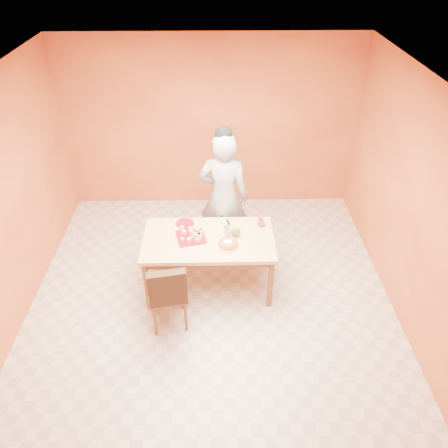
{
  "coord_description": "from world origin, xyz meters",
  "views": [
    {
      "loc": [
        0.08,
        -3.83,
        3.97
      ],
      "look_at": [
        0.16,
        0.3,
        1.05
      ],
      "focal_mm": 35.0,
      "sensor_mm": 36.0,
      "label": 1
    }
  ],
  "objects_px": {
    "pastry_platter": "(191,237)",
    "checker_tin": "(261,224)",
    "red_dinner_plate": "(185,223)",
    "sponge_cake": "(228,243)",
    "dining_table": "(209,244)",
    "magenta_glass": "(261,219)",
    "egg_ornament": "(236,231)",
    "dining_chair": "(167,292)",
    "person": "(224,197)"
  },
  "relations": [
    {
      "from": "magenta_glass",
      "to": "checker_tin",
      "type": "height_order",
      "value": "magenta_glass"
    },
    {
      "from": "red_dinner_plate",
      "to": "egg_ornament",
      "type": "height_order",
      "value": "egg_ornament"
    },
    {
      "from": "sponge_cake",
      "to": "dining_chair",
      "type": "bearing_deg",
      "value": -144.91
    },
    {
      "from": "red_dinner_plate",
      "to": "egg_ornament",
      "type": "distance_m",
      "value": 0.7
    },
    {
      "from": "pastry_platter",
      "to": "person",
      "type": "bearing_deg",
      "value": 58.86
    },
    {
      "from": "dining_table",
      "to": "sponge_cake",
      "type": "relative_size",
      "value": 6.78
    },
    {
      "from": "pastry_platter",
      "to": "magenta_glass",
      "type": "bearing_deg",
      "value": 19.53
    },
    {
      "from": "person",
      "to": "dining_table",
      "type": "bearing_deg",
      "value": 85.58
    },
    {
      "from": "sponge_cake",
      "to": "checker_tin",
      "type": "relative_size",
      "value": 2.35
    },
    {
      "from": "dining_table",
      "to": "dining_chair",
      "type": "bearing_deg",
      "value": -125.68
    },
    {
      "from": "dining_table",
      "to": "checker_tin",
      "type": "bearing_deg",
      "value": 21.41
    },
    {
      "from": "person",
      "to": "sponge_cake",
      "type": "bearing_deg",
      "value": 103.71
    },
    {
      "from": "pastry_platter",
      "to": "egg_ornament",
      "type": "xyz_separation_m",
      "value": [
        0.54,
        0.01,
        0.07
      ]
    },
    {
      "from": "dining_chair",
      "to": "checker_tin",
      "type": "bearing_deg",
      "value": 28.62
    },
    {
      "from": "red_dinner_plate",
      "to": "pastry_platter",
      "type": "bearing_deg",
      "value": -73.28
    },
    {
      "from": "pastry_platter",
      "to": "red_dinner_plate",
      "type": "height_order",
      "value": "pastry_platter"
    },
    {
      "from": "pastry_platter",
      "to": "red_dinner_plate",
      "type": "bearing_deg",
      "value": 106.72
    },
    {
      "from": "dining_chair",
      "to": "sponge_cake",
      "type": "relative_size",
      "value": 4.03
    },
    {
      "from": "person",
      "to": "magenta_glass",
      "type": "distance_m",
      "value": 0.61
    },
    {
      "from": "pastry_platter",
      "to": "checker_tin",
      "type": "bearing_deg",
      "value": 15.47
    },
    {
      "from": "red_dinner_plate",
      "to": "sponge_cake",
      "type": "relative_size",
      "value": 1.0
    },
    {
      "from": "dining_table",
      "to": "dining_chair",
      "type": "distance_m",
      "value": 0.82
    },
    {
      "from": "red_dinner_plate",
      "to": "person",
      "type": "bearing_deg",
      "value": 38.12
    },
    {
      "from": "dining_chair",
      "to": "checker_tin",
      "type": "distance_m",
      "value": 1.48
    },
    {
      "from": "person",
      "to": "magenta_glass",
      "type": "xyz_separation_m",
      "value": [
        0.46,
        -0.37,
        -0.11
      ]
    },
    {
      "from": "dining_chair",
      "to": "red_dinner_plate",
      "type": "xyz_separation_m",
      "value": [
        0.17,
        0.96,
        0.27
      ]
    },
    {
      "from": "egg_ornament",
      "to": "dining_table",
      "type": "bearing_deg",
      "value": 177.81
    },
    {
      "from": "dining_chair",
      "to": "red_dinner_plate",
      "type": "relative_size",
      "value": 4.02
    },
    {
      "from": "magenta_glass",
      "to": "checker_tin",
      "type": "relative_size",
      "value": 0.87
    },
    {
      "from": "person",
      "to": "pastry_platter",
      "type": "relative_size",
      "value": 5.5
    },
    {
      "from": "sponge_cake",
      "to": "egg_ornament",
      "type": "height_order",
      "value": "egg_ornament"
    },
    {
      "from": "red_dinner_plate",
      "to": "sponge_cake",
      "type": "xyz_separation_m",
      "value": [
        0.54,
        -0.47,
        0.03
      ]
    },
    {
      "from": "dining_chair",
      "to": "egg_ornament",
      "type": "relative_size",
      "value": 6.15
    },
    {
      "from": "egg_ornament",
      "to": "dining_chair",
      "type": "bearing_deg",
      "value": -146.9
    },
    {
      "from": "dining_table",
      "to": "person",
      "type": "bearing_deg",
      "value": 74.1
    },
    {
      "from": "dining_table",
      "to": "dining_chair",
      "type": "xyz_separation_m",
      "value": [
        -0.47,
        -0.65,
        -0.17
      ]
    },
    {
      "from": "sponge_cake",
      "to": "egg_ornament",
      "type": "distance_m",
      "value": 0.21
    },
    {
      "from": "dining_table",
      "to": "checker_tin",
      "type": "distance_m",
      "value": 0.73
    },
    {
      "from": "egg_ornament",
      "to": "sponge_cake",
      "type": "bearing_deg",
      "value": -124.69
    },
    {
      "from": "sponge_cake",
      "to": "pastry_platter",
      "type": "bearing_deg",
      "value": 158.55
    },
    {
      "from": "pastry_platter",
      "to": "egg_ornament",
      "type": "height_order",
      "value": "egg_ornament"
    },
    {
      "from": "dining_table",
      "to": "magenta_glass",
      "type": "relative_size",
      "value": 18.37
    },
    {
      "from": "dining_chair",
      "to": "person",
      "type": "bearing_deg",
      "value": 53.59
    },
    {
      "from": "dining_chair",
      "to": "magenta_glass",
      "type": "bearing_deg",
      "value": 30.73
    },
    {
      "from": "egg_ornament",
      "to": "checker_tin",
      "type": "bearing_deg",
      "value": 27.21
    },
    {
      "from": "pastry_platter",
      "to": "magenta_glass",
      "type": "distance_m",
      "value": 0.93
    },
    {
      "from": "person",
      "to": "dining_chair",
      "type": "bearing_deg",
      "value": 75.24
    },
    {
      "from": "dining_table",
      "to": "red_dinner_plate",
      "type": "xyz_separation_m",
      "value": [
        -0.3,
        0.31,
        0.1
      ]
    },
    {
      "from": "person",
      "to": "sponge_cake",
      "type": "height_order",
      "value": "person"
    },
    {
      "from": "sponge_cake",
      "to": "egg_ornament",
      "type": "xyz_separation_m",
      "value": [
        0.1,
        0.19,
        0.04
      ]
    }
  ]
}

